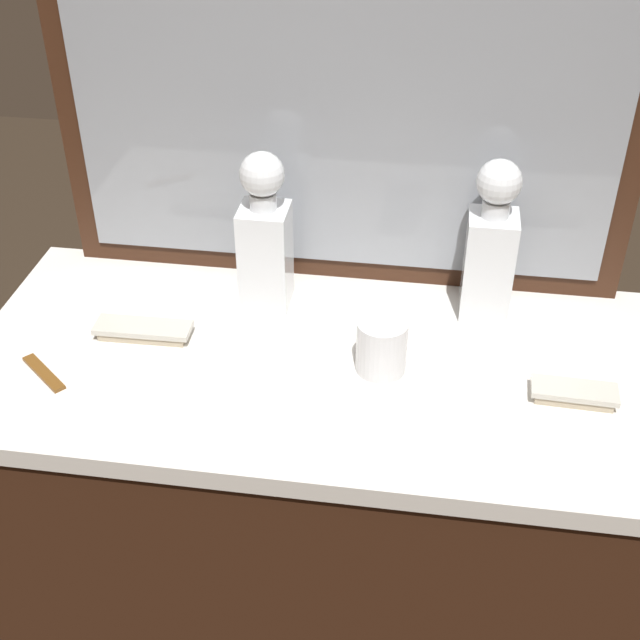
{
  "coord_description": "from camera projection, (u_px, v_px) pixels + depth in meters",
  "views": [
    {
      "loc": [
        0.17,
        -1.12,
        1.77
      ],
      "look_at": [
        0.0,
        0.0,
        0.97
      ],
      "focal_mm": 47.65,
      "sensor_mm": 36.0,
      "label": 1
    }
  ],
  "objects": [
    {
      "name": "crystal_decanter_front",
      "position": [
        265.0,
        245.0,
        1.51
      ],
      "size": [
        0.09,
        0.09,
        0.3
      ],
      "color": "white",
      "rests_on": "dresser"
    },
    {
      "name": "dresser",
      "position": [
        320.0,
        533.0,
        1.7
      ],
      "size": [
        1.2,
        0.58,
        0.89
      ],
      "color": "#381E11",
      "rests_on": "ground_plane"
    },
    {
      "name": "crystal_decanter_center",
      "position": [
        490.0,
        254.0,
        1.49
      ],
      "size": [
        0.09,
        0.09,
        0.3
      ],
      "color": "white",
      "rests_on": "dresser"
    },
    {
      "name": "crystal_tumbler_far_right",
      "position": [
        382.0,
        348.0,
        1.39
      ],
      "size": [
        0.08,
        0.08,
        0.09
      ],
      "color": "white",
      "rests_on": "dresser"
    },
    {
      "name": "dresser_mirror",
      "position": [
        343.0,
        79.0,
        1.43
      ],
      "size": [
        1.04,
        0.03,
        0.78
      ],
      "color": "#381E11",
      "rests_on": "dresser"
    },
    {
      "name": "silver_brush_center",
      "position": [
        143.0,
        330.0,
        1.48
      ],
      "size": [
        0.17,
        0.06,
        0.02
      ],
      "color": "#B7A88C",
      "rests_on": "dresser"
    },
    {
      "name": "tortoiseshell_comb",
      "position": [
        44.0,
        373.0,
        1.4
      ],
      "size": [
        0.1,
        0.09,
        0.01
      ],
      "color": "brown",
      "rests_on": "dresser"
    },
    {
      "name": "silver_brush_left",
      "position": [
        574.0,
        393.0,
        1.35
      ],
      "size": [
        0.14,
        0.06,
        0.02
      ],
      "color": "#B7A88C",
      "rests_on": "dresser"
    }
  ]
}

